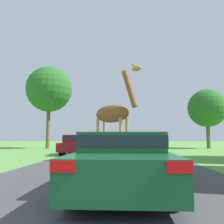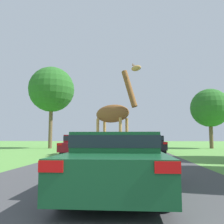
% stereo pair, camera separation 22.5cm
% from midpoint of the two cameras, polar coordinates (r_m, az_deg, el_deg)
% --- Properties ---
extents(road, '(7.56, 120.00, 0.00)m').
position_cam_midpoint_polar(road, '(30.92, 3.03, -8.41)').
color(road, '#424244').
rests_on(road, ground).
extents(giraffe_near_road, '(2.72, 1.99, 5.10)m').
position_cam_midpoint_polar(giraffe_near_road, '(12.84, 1.00, -0.40)').
color(giraffe_near_road, tan).
rests_on(giraffe_near_road, ground).
extents(car_lead_maroon, '(1.97, 4.64, 1.33)m').
position_cam_midpoint_polar(car_lead_maroon, '(5.65, 2.33, -11.33)').
color(car_lead_maroon, '#144C28').
rests_on(car_lead_maroon, ground).
extents(car_queue_right, '(1.78, 4.47, 1.37)m').
position_cam_midpoint_polar(car_queue_right, '(19.62, 9.95, -7.46)').
color(car_queue_right, black).
rests_on(car_queue_right, ground).
extents(car_queue_left, '(1.89, 3.98, 1.34)m').
position_cam_midpoint_polar(car_queue_left, '(29.41, 4.47, -7.10)').
color(car_queue_left, gray).
rests_on(car_queue_left, ground).
extents(car_far_ahead, '(1.87, 4.60, 1.37)m').
position_cam_midpoint_polar(car_far_ahead, '(22.53, -3.18, -7.37)').
color(car_far_ahead, '#561914').
rests_on(car_far_ahead, ground).
extents(car_verge_right, '(1.83, 4.39, 1.41)m').
position_cam_midpoint_polar(car_verge_right, '(17.63, -7.80, -7.63)').
color(car_verge_right, maroon).
rests_on(car_verge_right, ground).
extents(tree_centre_back, '(5.21, 5.21, 9.37)m').
position_cam_midpoint_polar(tree_centre_back, '(28.39, -14.12, 5.24)').
color(tree_centre_back, brown).
rests_on(tree_centre_back, ground).
extents(tree_far_right, '(4.36, 4.36, 6.78)m').
position_cam_midpoint_polar(tree_far_right, '(29.32, 22.70, 0.90)').
color(tree_far_right, brown).
rests_on(tree_far_right, ground).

